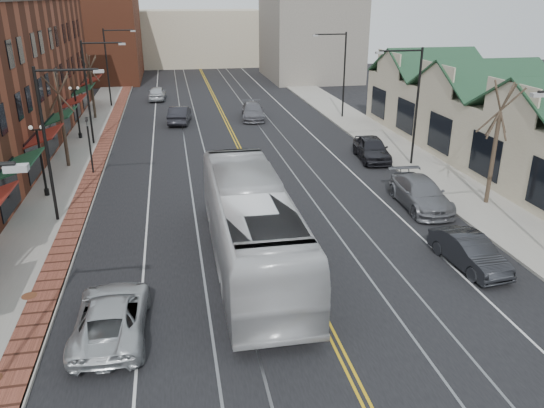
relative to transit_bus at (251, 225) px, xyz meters
name	(u,v)px	position (x,y,z in m)	size (l,w,h in m)	color
ground	(365,402)	(2.00, -9.31, -1.93)	(160.00, 160.00, 0.00)	black
sidewalk_left	(61,195)	(-10.00, 10.69, -1.86)	(4.00, 120.00, 0.15)	gray
sidewalk_right	(430,172)	(14.00, 10.69, -1.86)	(4.00, 120.00, 0.15)	gray
building_right	(515,136)	(20.00, 10.69, 0.37)	(8.00, 36.00, 4.60)	#B9A88E
backdrop_left	(87,28)	(-14.00, 60.69, 5.07)	(14.00, 18.00, 14.00)	brown
backdrop_mid	(196,37)	(2.00, 75.69, 2.57)	(22.00, 14.00, 9.00)	#B9A88E
backdrop_right	(309,39)	(17.00, 55.69, 3.57)	(12.00, 16.00, 11.00)	slate
streetlight_l_1	(53,130)	(-9.05, 6.69, 3.09)	(3.33, 0.25, 8.00)	black
streetlight_l_2	(92,82)	(-9.05, 22.69, 3.09)	(3.33, 0.25, 8.00)	black
streetlight_l_3	(111,59)	(-9.05, 38.69, 3.09)	(3.33, 0.25, 8.00)	black
streetlight_r_1	(412,95)	(13.05, 12.69, 3.09)	(3.33, 0.25, 8.00)	black
streetlight_r_2	(340,66)	(13.05, 28.69, 3.09)	(3.33, 0.25, 8.00)	black
lamppost_l_2	(42,162)	(-10.80, 10.69, 0.27)	(0.84, 0.28, 4.27)	black
lamppost_l_3	(77,114)	(-10.80, 24.69, 0.27)	(0.84, 0.28, 4.27)	black
tree_left_near	(62,118)	(-10.50, 16.69, 1.58)	(1.78, 1.37, 6.48)	#382B21
tree_left_far	(92,85)	(-10.50, 32.69, 1.34)	(1.66, 1.28, 6.02)	#382B21
tree_right_mid	(495,142)	(14.50, 4.69, 1.82)	(1.90, 1.46, 6.93)	#382B21
manhole_far	(29,296)	(-9.20, -1.31, -1.78)	(0.60, 0.60, 0.02)	#592D19
traffic_signal	(89,141)	(-8.60, 14.69, 0.41)	(0.18, 0.15, 3.80)	black
transit_bus	(251,225)	(0.00, 0.00, 0.00)	(3.25, 13.89, 3.87)	silver
parked_suv	(111,316)	(-5.70, -4.32, -1.20)	(2.45, 5.32, 1.48)	#B6BBBE
parked_car_b	(469,252)	(9.50, -2.02, -1.21)	(1.53, 4.40, 1.45)	black
parked_car_c	(420,193)	(10.54, 5.09, -1.12)	(2.29, 5.64, 1.64)	slate
parked_car_d	(372,148)	(11.17, 14.49, -1.08)	(2.03, 5.04, 1.72)	black
distant_car_left	(180,115)	(-2.38, 29.32, -1.11)	(1.74, 5.00, 1.65)	black
distant_car_right	(253,111)	(4.70, 29.81, -1.16)	(2.17, 5.33, 1.55)	slate
distant_car_far	(157,93)	(-4.62, 41.90, -1.14)	(1.88, 4.68, 1.59)	silver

